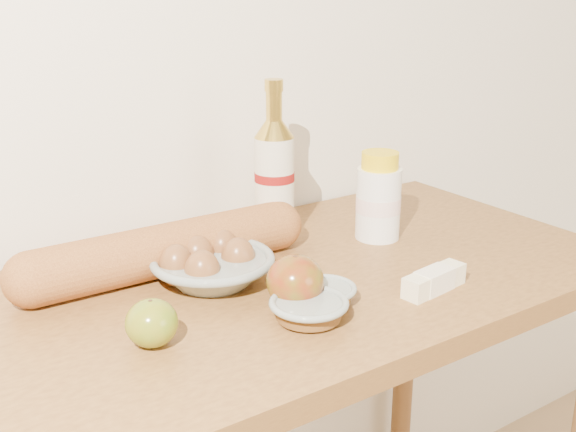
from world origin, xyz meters
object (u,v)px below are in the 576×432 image
object	(u,v)px
bourbon_bottle	(274,177)
baguette	(166,250)
cream_bottle	(378,199)
egg_bowl	(211,265)
table	(278,347)

from	to	relation	value
bourbon_bottle	baguette	size ratio (longest dim) A/B	0.57
cream_bottle	baguette	world-z (taller)	cream_bottle
egg_bowl	cream_bottle	bearing A→B (deg)	0.30
egg_bowl	table	bearing A→B (deg)	-32.19
bourbon_bottle	egg_bowl	distance (m)	0.24
cream_bottle	baguette	size ratio (longest dim) A/B	0.32
cream_bottle	bourbon_bottle	bearing A→B (deg)	167.10
egg_bowl	baguette	xyz separation A→B (m)	(-0.05, 0.07, 0.01)
table	baguette	distance (m)	0.25
egg_bowl	baguette	bearing A→B (deg)	123.91
table	bourbon_bottle	xyz separation A→B (m)	(0.10, 0.16, 0.25)
bourbon_bottle	egg_bowl	size ratio (longest dim) A/B	1.25
egg_bowl	baguette	distance (m)	0.08
table	bourbon_bottle	distance (m)	0.31
bourbon_bottle	baguette	bearing A→B (deg)	-155.26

